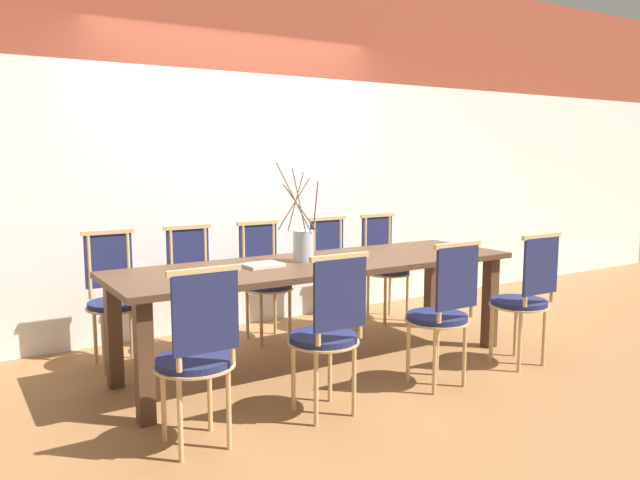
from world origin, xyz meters
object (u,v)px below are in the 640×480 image
chair_far_center (265,277)px  chair_near_center (443,309)px  dining_table (320,274)px  book_stack (263,265)px  vase_centerpiece (303,244)px

chair_far_center → chair_near_center: bearing=106.7°
dining_table → chair_near_center: size_ratio=3.04×
chair_near_center → chair_far_center: size_ratio=1.00×
chair_near_center → chair_far_center: bearing=106.7°
chair_near_center → book_stack: size_ratio=3.73×
dining_table → chair_near_center: (0.43, -0.78, -0.14)m
vase_centerpiece → chair_far_center: bearing=84.9°
vase_centerpiece → book_stack: bearing=-173.2°
book_stack → chair_near_center: bearing=-42.8°
dining_table → book_stack: 0.44m
chair_near_center → chair_far_center: same height
chair_near_center → book_stack: chair_near_center is taller
chair_far_center → book_stack: size_ratio=3.73×
chair_near_center → vase_centerpiece: 1.05m
vase_centerpiece → book_stack: vase_centerpiece is taller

